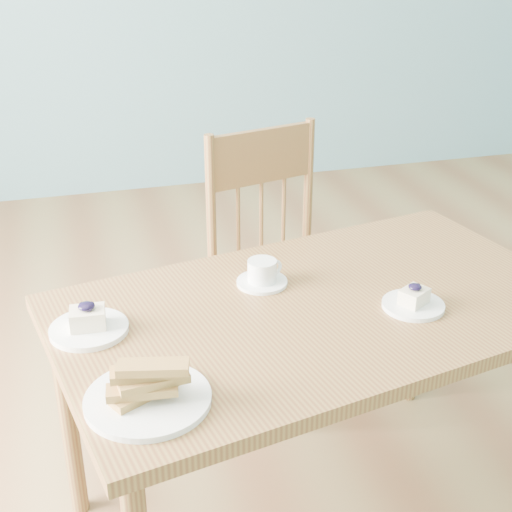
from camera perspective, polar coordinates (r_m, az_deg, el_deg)
The scene contains 6 objects.
dining_table at distance 1.73m, azimuth 5.07°, elevation -5.71°, with size 1.35×0.93×0.66m.
dining_chair at distance 2.32m, azimuth 2.09°, elevation -0.94°, with size 0.49×0.48×0.90m.
cheesecake_plate_near at distance 1.71m, azimuth 12.49°, elevation -3.57°, with size 0.15×0.15×0.06m.
cheesecake_plate_far at distance 1.61m, azimuth -13.25°, elevation -5.35°, with size 0.17×0.17×0.07m.
coffee_cup at distance 1.77m, azimuth 0.52°, elevation -1.45°, with size 0.13×0.13×0.06m.
biscotti_plate at distance 1.37m, azimuth -8.71°, elevation -10.49°, with size 0.24×0.24×0.10m.
Camera 1 is at (-0.64, -1.59, 1.49)m, focal length 50.00 mm.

